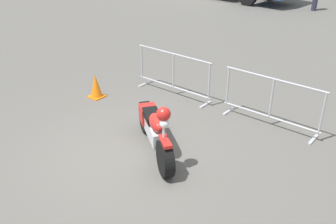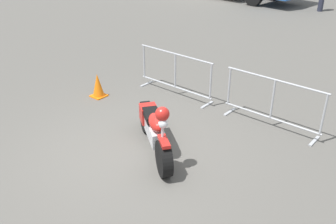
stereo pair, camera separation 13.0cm
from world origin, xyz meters
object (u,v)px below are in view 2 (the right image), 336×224
(motorcycle, at_px, (154,128))
(traffic_cone, at_px, (98,86))
(crowd_barrier_far, at_px, (272,102))
(crowd_barrier_near, at_px, (175,74))

(motorcycle, bearing_deg, traffic_cone, -162.87)
(crowd_barrier_far, distance_m, traffic_cone, 4.13)
(motorcycle, distance_m, traffic_cone, 2.82)
(crowd_barrier_far, bearing_deg, crowd_barrier_near, 180.00)
(crowd_barrier_far, bearing_deg, traffic_cone, -161.88)
(crowd_barrier_far, relative_size, traffic_cone, 3.69)
(crowd_barrier_near, bearing_deg, motorcycle, -60.36)
(motorcycle, distance_m, crowd_barrier_far, 2.56)
(motorcycle, xyz_separation_m, crowd_barrier_far, (1.27, 2.22, 0.08))
(crowd_barrier_near, xyz_separation_m, crowd_barrier_far, (2.53, 0.00, 0.00))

